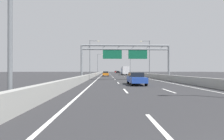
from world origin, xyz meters
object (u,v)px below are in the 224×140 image
(sign_gantry, at_px, (125,53))
(blue_car, at_px, (136,78))
(red_car, at_px, (116,72))
(streetlamp_left_mid, at_px, (91,56))
(streetlamp_left_far, at_px, (98,63))
(streetlamp_right_mid, at_px, (149,56))
(box_truck, at_px, (125,70))
(orange_car, at_px, (106,74))
(black_car, at_px, (118,72))
(streetlamp_right_far, at_px, (130,63))

(sign_gantry, distance_m, blue_car, 10.83)
(sign_gantry, xyz_separation_m, blue_car, (0.18, -10.04, -4.05))
(sign_gantry, distance_m, red_car, 105.08)
(streetlamp_left_mid, distance_m, streetlamp_left_far, 35.55)
(streetlamp_left_mid, xyz_separation_m, blue_car, (7.63, -23.19, -4.64))
(streetlamp_left_mid, relative_size, streetlamp_right_mid, 1.00)
(sign_gantry, relative_size, box_truck, 1.97)
(orange_car, height_order, box_truck, box_truck)
(sign_gantry, height_order, streetlamp_right_mid, streetlamp_right_mid)
(blue_car, bearing_deg, streetlamp_right_mid, 72.52)
(streetlamp_left_mid, distance_m, orange_car, 9.17)
(black_car, bearing_deg, streetlamp_left_mid, -100.35)
(box_truck, bearing_deg, streetlamp_left_mid, -118.35)
(red_car, distance_m, black_car, 32.40)
(streetlamp_left_far, bearing_deg, box_truck, -54.01)
(streetlamp_right_mid, bearing_deg, box_truck, 100.90)
(streetlamp_right_mid, relative_size, orange_car, 2.20)
(streetlamp_right_far, relative_size, box_truck, 1.16)
(streetlamp_left_mid, xyz_separation_m, box_truck, (11.00, 20.39, -3.65))
(streetlamp_left_mid, xyz_separation_m, streetlamp_right_mid, (14.93, 0.00, 0.00))
(streetlamp_left_far, xyz_separation_m, box_truck, (11.00, -15.15, -3.65))
(streetlamp_left_mid, height_order, streetlamp_right_mid, same)
(red_car, bearing_deg, blue_car, -91.81)
(streetlamp_left_far, distance_m, streetlamp_right_far, 14.93)
(sign_gantry, bearing_deg, box_truck, 83.95)
(streetlamp_left_far, height_order, black_car, streetlamp_left_far)
(orange_car, bearing_deg, sign_gantry, -79.61)
(streetlamp_left_mid, distance_m, streetlamp_right_mid, 14.93)
(streetlamp_left_far, relative_size, red_car, 2.07)
(streetlamp_left_mid, bearing_deg, sign_gantry, -60.47)
(streetlamp_right_mid, bearing_deg, sign_gantry, -119.64)
(streetlamp_right_far, xyz_separation_m, box_truck, (-3.93, -15.15, -3.65))
(box_truck, bearing_deg, streetlamp_right_mid, -79.10)
(sign_gantry, bearing_deg, streetlamp_right_far, 81.26)
(sign_gantry, relative_size, black_car, 3.59)
(streetlamp_left_far, bearing_deg, streetlamp_right_far, 0.00)
(sign_gantry, xyz_separation_m, black_car, (3.40, 72.53, -4.04))
(streetlamp_left_mid, height_order, black_car, streetlamp_left_mid)
(sign_gantry, relative_size, blue_car, 3.44)
(streetlamp_right_mid, relative_size, blue_car, 2.03)
(red_car, bearing_deg, sign_gantry, -92.08)
(box_truck, bearing_deg, orange_car, -118.32)
(streetlamp_right_far, bearing_deg, orange_car, -111.34)
(box_truck, bearing_deg, red_car, 89.79)
(streetlamp_left_mid, height_order, streetlamp_right_far, same)
(sign_gantry, height_order, red_car, sign_gantry)
(streetlamp_left_mid, height_order, box_truck, streetlamp_left_mid)
(sign_gantry, height_order, orange_car, sign_gantry)
(streetlamp_left_mid, xyz_separation_m, streetlamp_right_far, (14.93, 35.55, 0.00))
(streetlamp_right_mid, bearing_deg, black_car, 93.94)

